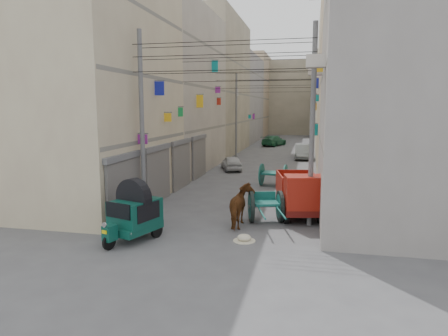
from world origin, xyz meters
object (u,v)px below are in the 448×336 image
(tonga_cart, at_px, (266,206))
(feed_sack, at_px, (244,238))
(distant_car_green, at_px, (274,141))
(distant_car_grey, at_px, (303,152))
(horse, at_px, (242,206))
(auto_rickshaw, at_px, (134,213))
(mini_truck, at_px, (300,197))
(second_cart, at_px, (273,174))
(distant_car_white, at_px, (232,163))

(tonga_cart, bearing_deg, feed_sack, -115.72)
(feed_sack, xyz_separation_m, distant_car_green, (-2.39, 36.70, 0.52))
(tonga_cart, distance_m, distant_car_grey, 21.61)
(horse, xyz_separation_m, distant_car_grey, (1.87, 22.41, -0.17))
(feed_sack, xyz_separation_m, horse, (-0.40, 1.80, 0.70))
(feed_sack, bearing_deg, auto_rickshaw, -169.94)
(distant_car_grey, bearing_deg, tonga_cart, -94.76)
(mini_truck, relative_size, distant_car_grey, 0.95)
(feed_sack, bearing_deg, distant_car_green, 93.73)
(auto_rickshaw, xyz_separation_m, feed_sack, (3.91, 0.69, -0.88))
(tonga_cart, bearing_deg, distant_car_green, 79.10)
(second_cart, bearing_deg, distant_car_white, 130.73)
(mini_truck, distance_m, feed_sack, 4.00)
(auto_rickshaw, relative_size, distant_car_white, 0.77)
(auto_rickshaw, distance_m, feed_sack, 4.07)
(tonga_cart, xyz_separation_m, second_cart, (-0.43, 7.83, 0.04))
(auto_rickshaw, bearing_deg, horse, 53.34)
(mini_truck, bearing_deg, distant_car_green, 85.62)
(feed_sack, bearing_deg, tonga_cart, 79.97)
(tonga_cart, xyz_separation_m, feed_sack, (-0.46, -2.62, -0.56))
(auto_rickshaw, distance_m, horse, 4.30)
(mini_truck, height_order, feed_sack, mini_truck)
(distant_car_grey, height_order, distant_car_green, distant_car_grey)
(auto_rickshaw, relative_size, tonga_cart, 0.82)
(tonga_cart, height_order, second_cart, second_cart)
(second_cart, bearing_deg, feed_sack, -82.83)
(second_cart, relative_size, feed_sack, 3.37)
(distant_car_white, distance_m, distant_car_grey, 9.60)
(mini_truck, relative_size, distant_car_green, 0.86)
(tonga_cart, height_order, horse, horse)
(distant_car_grey, bearing_deg, distant_car_green, 105.02)
(second_cart, bearing_deg, horse, -85.55)
(auto_rickshaw, bearing_deg, feed_sack, 27.99)
(horse, distance_m, distant_car_grey, 22.49)
(distant_car_grey, bearing_deg, auto_rickshaw, -104.28)
(distant_car_grey, relative_size, distant_car_green, 0.90)
(distant_car_white, relative_size, distant_car_green, 0.74)
(tonga_cart, distance_m, feed_sack, 2.72)
(auto_rickshaw, relative_size, distant_car_green, 0.57)
(feed_sack, xyz_separation_m, distant_car_grey, (1.46, 24.21, 0.53))
(tonga_cart, bearing_deg, second_cart, 77.43)
(feed_sack, bearing_deg, horse, 102.69)
(tonga_cart, xyz_separation_m, distant_car_green, (-2.85, 34.08, -0.04))
(distant_car_white, bearing_deg, auto_rickshaw, 69.71)
(tonga_cart, distance_m, distant_car_green, 34.20)
(distant_car_grey, distance_m, distant_car_green, 13.07)
(auto_rickshaw, distance_m, distant_car_white, 16.82)
(auto_rickshaw, distance_m, mini_truck, 7.10)
(mini_truck, bearing_deg, tonga_cart, -161.05)
(tonga_cart, relative_size, mini_truck, 0.81)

